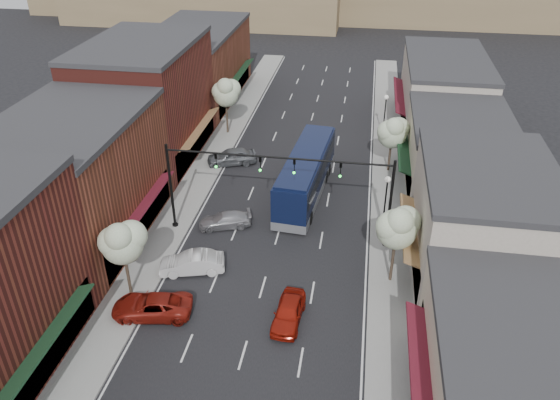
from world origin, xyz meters
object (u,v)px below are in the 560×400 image
at_px(coach_bus, 306,174).
at_px(parked_car_d, 232,157).
at_px(red_hatchback, 289,312).
at_px(parked_car_a, 152,306).
at_px(signal_mast_left, 201,177).
at_px(parked_car_c, 225,220).
at_px(tree_left_near, 122,241).
at_px(signal_mast_right, 357,189).
at_px(tree_right_far, 393,131).
at_px(lamp_post_near, 386,194).
at_px(tree_left_far, 226,92).
at_px(tree_right_near, 398,226).
at_px(parked_car_b, 192,263).
at_px(lamp_post_far, 385,109).

xyz_separation_m(coach_bus, parked_car_d, (-7.52, 4.59, -1.22)).
xyz_separation_m(red_hatchback, parked_car_a, (-8.35, -0.81, -0.01)).
relative_size(signal_mast_left, coach_bus, 0.64).
bearing_deg(parked_car_a, parked_car_c, 159.93).
bearing_deg(red_hatchback, parked_car_d, 116.28).
relative_size(tree_left_near, red_hatchback, 1.40).
xyz_separation_m(parked_car_c, parked_car_d, (-2.00, 10.48, 0.19)).
height_order(signal_mast_right, parked_car_c, signal_mast_right).
relative_size(signal_mast_left, red_hatchback, 2.02).
height_order(tree_right_far, coach_bus, tree_right_far).
bearing_deg(signal_mast_left, signal_mast_right, 0.00).
bearing_deg(parked_car_c, tree_left_near, -42.98).
height_order(signal_mast_right, tree_right_far, signal_mast_right).
relative_size(tree_right_far, lamp_post_near, 1.22).
distance_m(tree_left_near, tree_left_far, 26.00).
xyz_separation_m(tree_right_near, parked_car_c, (-12.55, 4.72, -3.87)).
xyz_separation_m(tree_right_near, lamp_post_near, (-0.55, 6.56, -1.45)).
height_order(signal_mast_left, parked_car_d, signal_mast_left).
distance_m(tree_right_far, lamp_post_near, 9.51).
height_order(parked_car_b, parked_car_d, parked_car_d).
xyz_separation_m(tree_left_near, parked_car_d, (2.05, 19.20, -3.44)).
bearing_deg(red_hatchback, tree_right_near, 41.13).
bearing_deg(parked_car_a, lamp_post_far, 145.64).
bearing_deg(parked_car_b, lamp_post_near, 105.55).
xyz_separation_m(signal_mast_left, lamp_post_far, (13.42, 20.00, -1.62)).
xyz_separation_m(signal_mast_left, parked_car_a, (-0.58, -9.63, -3.94)).
xyz_separation_m(parked_car_a, parked_car_b, (1.16, 4.50, 0.04)).
distance_m(lamp_post_near, lamp_post_far, 17.50).
bearing_deg(parked_car_b, signal_mast_right, 100.52).
bearing_deg(signal_mast_left, parked_car_d, 92.97).
height_order(lamp_post_near, coach_bus, lamp_post_near).
bearing_deg(signal_mast_right, lamp_post_far, 83.78).
relative_size(tree_left_far, coach_bus, 0.48).
relative_size(red_hatchback, parked_car_b, 0.93).
xyz_separation_m(coach_bus, parked_car_c, (-5.52, -5.89, -1.41)).
distance_m(tree_left_near, coach_bus, 17.61).
bearing_deg(parked_car_c, lamp_post_near, 80.64).
height_order(tree_left_far, lamp_post_far, tree_left_far).
distance_m(tree_right_near, tree_left_far, 27.56).
bearing_deg(tree_left_far, lamp_post_far, 7.30).
bearing_deg(red_hatchback, parked_car_c, 127.37).
bearing_deg(parked_car_b, signal_mast_left, 171.28).
distance_m(signal_mast_left, red_hatchback, 12.39).
bearing_deg(signal_mast_left, coach_bus, 43.39).
relative_size(lamp_post_far, parked_car_b, 1.01).
height_order(coach_bus, red_hatchback, coach_bus).
bearing_deg(red_hatchback, lamp_post_far, 82.49).
height_order(tree_right_far, tree_left_far, tree_left_far).
distance_m(signal_mast_left, tree_left_near, 8.48).
bearing_deg(tree_left_near, parked_car_d, 83.90).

